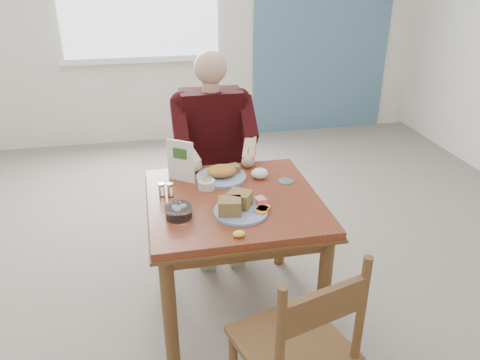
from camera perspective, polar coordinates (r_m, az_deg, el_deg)
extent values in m
plane|color=#72685C|center=(2.92, -0.69, -15.29)|extent=(6.00, 6.00, 0.00)
plane|color=silver|center=(5.21, -7.48, 19.80)|extent=(5.50, 0.00, 5.50)
cube|color=slate|center=(5.55, 10.32, 19.97)|extent=(1.60, 0.02, 2.80)
ellipsoid|color=yellow|center=(2.15, -0.12, -6.58)|extent=(0.06, 0.05, 0.03)
ellipsoid|color=white|center=(2.70, 2.40, 0.82)|extent=(0.12, 0.11, 0.06)
cylinder|color=silver|center=(2.67, 5.62, -0.17)|extent=(0.11, 0.11, 0.01)
cube|color=white|center=(5.22, -11.64, 14.19)|extent=(1.72, 0.04, 0.06)
cube|color=maroon|center=(2.50, -0.78, -2.56)|extent=(0.90, 0.90, 0.04)
cube|color=brown|center=(2.51, -0.77, -3.11)|extent=(0.92, 0.92, 0.01)
cylinder|color=brown|center=(2.36, -8.54, -15.94)|extent=(0.07, 0.07, 0.71)
cylinder|color=brown|center=(2.49, 10.13, -13.47)|extent=(0.07, 0.07, 0.71)
cylinder|color=brown|center=(2.99, -9.56, -6.10)|extent=(0.07, 0.07, 0.71)
cylinder|color=brown|center=(3.10, 5.01, -4.63)|extent=(0.07, 0.07, 0.71)
cube|color=brown|center=(2.21, 1.17, -8.84)|extent=(0.80, 0.03, 0.08)
cube|color=brown|center=(2.88, -2.24, -0.19)|extent=(0.80, 0.03, 0.08)
cube|color=brown|center=(2.50, -9.60, -4.78)|extent=(0.03, 0.80, 0.08)
cube|color=brown|center=(2.63, 7.63, -3.07)|extent=(0.03, 0.80, 0.08)
cylinder|color=brown|center=(3.22, -5.82, -6.07)|extent=(0.04, 0.04, 0.45)
cylinder|color=brown|center=(3.27, 0.49, -5.43)|extent=(0.04, 0.04, 0.45)
cylinder|color=brown|center=(3.53, -6.47, -3.05)|extent=(0.04, 0.04, 0.45)
cylinder|color=brown|center=(3.58, -0.72, -2.52)|extent=(0.04, 0.04, 0.45)
cube|color=brown|center=(3.28, -3.23, -0.57)|extent=(0.42, 0.42, 0.03)
cylinder|color=brown|center=(3.33, -6.86, 4.13)|extent=(0.04, 0.04, 0.50)
cylinder|color=brown|center=(3.38, -0.76, 4.61)|extent=(0.04, 0.04, 0.50)
cube|color=brown|center=(3.32, -3.84, 5.99)|extent=(0.38, 0.03, 0.14)
cylinder|color=brown|center=(2.41, 7.28, -19.15)|extent=(0.05, 0.05, 0.45)
cube|color=brown|center=(2.06, 6.29, -19.24)|extent=(0.52, 0.52, 0.03)
cylinder|color=brown|center=(1.71, 4.89, -19.48)|extent=(0.04, 0.04, 0.50)
cylinder|color=brown|center=(1.89, 14.51, -15.32)|extent=(0.04, 0.04, 0.50)
cube|color=brown|center=(1.73, 10.25, -14.92)|extent=(0.37, 0.14, 0.14)
cube|color=gray|center=(3.13, -4.74, -0.45)|extent=(0.13, 0.38, 0.12)
cube|color=gray|center=(3.16, -1.14, -0.13)|extent=(0.13, 0.38, 0.12)
cube|color=gray|center=(3.12, -4.12, -6.83)|extent=(0.10, 0.10, 0.48)
cube|color=gray|center=(3.15, -0.48, -6.46)|extent=(0.10, 0.10, 0.48)
cube|color=black|center=(3.16, -3.48, 5.78)|extent=(0.40, 0.22, 0.58)
sphere|color=black|center=(3.07, -7.14, 9.36)|extent=(0.15, 0.15, 0.15)
sphere|color=black|center=(3.13, -0.09, 9.82)|extent=(0.15, 0.15, 0.15)
cylinder|color=tan|center=(3.05, -3.58, 11.13)|extent=(0.11, 0.11, 0.08)
sphere|color=tan|center=(3.02, -3.65, 13.52)|extent=(0.21, 0.21, 0.21)
cube|color=black|center=(2.99, -7.41, 6.88)|extent=(0.09, 0.29, 0.27)
cube|color=black|center=(3.05, 0.91, 7.47)|extent=(0.09, 0.29, 0.27)
sphere|color=black|center=(2.92, -7.11, 4.32)|extent=(0.09, 0.09, 0.09)
sphere|color=black|center=(2.98, 1.37, 4.97)|extent=(0.09, 0.09, 0.09)
cube|color=tan|center=(2.85, -6.30, 3.07)|extent=(0.14, 0.23, 0.14)
cube|color=tan|center=(2.90, 1.18, 3.66)|extent=(0.14, 0.23, 0.14)
sphere|color=tan|center=(2.78, -5.46, 1.76)|extent=(0.08, 0.08, 0.08)
sphere|color=tan|center=(2.83, 0.98, 2.29)|extent=(0.08, 0.08, 0.08)
cylinder|color=silver|center=(2.81, 0.99, 3.23)|extent=(0.01, 0.05, 0.12)
cylinder|color=white|center=(2.34, 0.08, -3.89)|extent=(0.35, 0.35, 0.02)
cube|color=tan|center=(2.30, -1.26, -3.20)|extent=(0.13, 0.11, 0.08)
cube|color=tan|center=(2.36, -0.03, -2.31)|extent=(0.15, 0.14, 0.08)
cylinder|color=orange|center=(2.33, 2.58, -3.77)|extent=(0.09, 0.09, 0.01)
cylinder|color=orange|center=(2.35, 2.74, -3.51)|extent=(0.08, 0.08, 0.01)
cylinder|color=orange|center=(2.37, 2.90, -3.26)|extent=(0.07, 0.07, 0.01)
cube|color=pink|center=(2.40, 2.49, -2.49)|extent=(0.06, 0.07, 0.03)
cylinder|color=white|center=(2.71, -2.29, 0.37)|extent=(0.35, 0.35, 0.02)
ellipsoid|color=orange|center=(2.69, -2.30, 1.13)|extent=(0.19, 0.17, 0.06)
cube|color=tan|center=(2.73, -1.23, 1.35)|extent=(0.12, 0.09, 0.04)
cylinder|color=white|center=(2.58, -4.09, -0.56)|extent=(0.09, 0.09, 0.05)
cube|color=pink|center=(2.57, -4.33, 0.10)|extent=(0.04, 0.02, 0.02)
cube|color=#6699D8|center=(2.58, -3.83, 0.24)|extent=(0.04, 0.02, 0.02)
cube|color=#EAD159|center=(2.56, -4.07, -0.02)|extent=(0.03, 0.03, 0.02)
cube|color=white|center=(2.58, -4.48, 0.23)|extent=(0.03, 0.01, 0.02)
cylinder|color=white|center=(2.52, -9.51, -1.37)|extent=(0.04, 0.04, 0.06)
cylinder|color=silver|center=(2.50, -9.57, -0.57)|extent=(0.04, 0.04, 0.01)
cylinder|color=white|center=(2.51, -8.46, -1.37)|extent=(0.04, 0.04, 0.06)
cylinder|color=silver|center=(2.50, -8.52, -0.57)|extent=(0.04, 0.04, 0.01)
cylinder|color=white|center=(2.32, -7.49, -3.86)|extent=(0.16, 0.16, 0.06)
cylinder|color=white|center=(2.31, -7.92, -3.42)|extent=(0.04, 0.04, 0.02)
cylinder|color=white|center=(2.31, -6.97, -3.30)|extent=(0.04, 0.04, 0.02)
cylinder|color=white|center=(2.29, -7.61, -3.68)|extent=(0.04, 0.04, 0.02)
cube|color=white|center=(2.65, -7.26, 2.32)|extent=(0.14, 0.11, 0.24)
cube|color=#2D5926|center=(2.62, -7.36, 3.20)|extent=(0.07, 0.05, 0.06)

